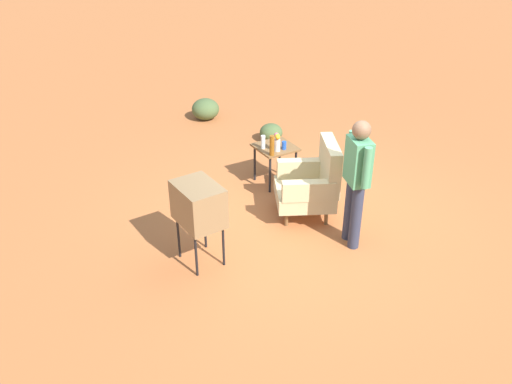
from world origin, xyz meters
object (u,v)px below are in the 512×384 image
Objects in this scene: person_standing at (357,177)px; bottle_short_clear at (263,142)px; soda_can_blue at (284,145)px; flower_vase at (277,141)px; armchair at (312,182)px; side_table at (275,152)px; tv_on_stand at (199,205)px; bottle_tall_amber at (272,146)px.

person_standing is 8.20× the size of bottle_short_clear.
soda_can_blue is 0.46× the size of flower_vase.
armchair is 0.93m from flower_vase.
person_standing is (1.84, -0.01, 0.42)m from side_table.
soda_can_blue is at bearing 177.65° from person_standing.
soda_can_blue is 0.61× the size of bottle_short_clear.
flower_vase reaches higher than soda_can_blue.
person_standing is 1.72m from soda_can_blue.
tv_on_stand is 3.89× the size of flower_vase.
tv_on_stand is 2.07m from flower_vase.
person_standing reaches higher than tv_on_stand.
armchair is at bearing -176.84° from person_standing.
tv_on_stand is at bearing -59.21° from soda_can_blue.
armchair is 5.30× the size of bottle_short_clear.
bottle_short_clear is at bearing 128.67° from tv_on_stand.
soda_can_blue is (-1.69, 0.07, -0.27)m from person_standing.
person_standing is at bearing 3.16° from armchair.
armchair is at bearing -3.25° from side_table.
armchair reaches higher than bottle_short_clear.
bottle_short_clear is 0.27m from bottle_tall_amber.
side_table is 2.22m from tv_on_stand.
tv_on_stand is (0.22, -1.75, 0.28)m from armchair.
person_standing is 1.63m from bottle_tall_amber.
soda_can_blue is at bearing 172.70° from armchair.
bottle_tall_amber is 0.17m from flower_vase.
bottle_tall_amber is at bearing -40.92° from side_table.
bottle_tall_amber is (-1.60, -0.19, -0.18)m from person_standing.
tv_on_stand is 2.17m from soda_can_blue.
tv_on_stand is (1.26, -1.81, 0.26)m from side_table.
armchair is at bearing 0.32° from flower_vase.
side_table is at bearing 81.01° from bottle_short_clear.
flower_vase is (0.15, -0.06, 0.24)m from side_table.
bottle_tall_amber is at bearing -169.49° from armchair.
soda_can_blue is 0.15m from flower_vase.
armchair is at bearing 97.23° from tv_on_stand.
armchair reaches higher than side_table.
flower_vase is (-1.70, -0.05, -0.18)m from person_standing.
person_standing is 1.71m from flower_vase.
flower_vase is at bearing -179.68° from armchair.
person_standing is 6.19× the size of flower_vase.
bottle_short_clear is (-1.07, -0.14, 0.21)m from armchair.
armchair is at bearing -7.30° from soda_can_blue.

